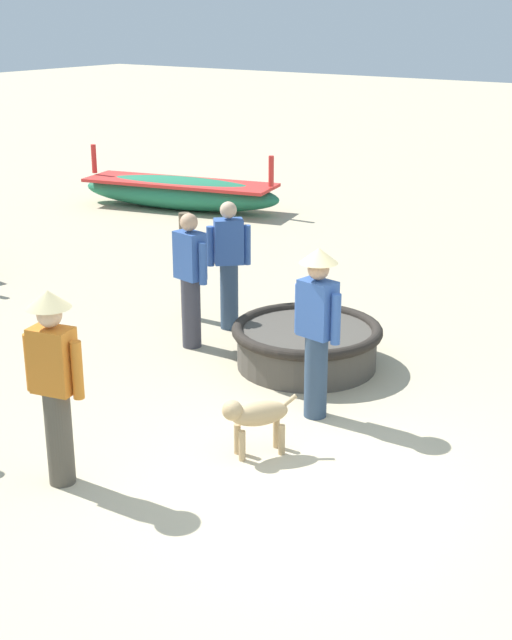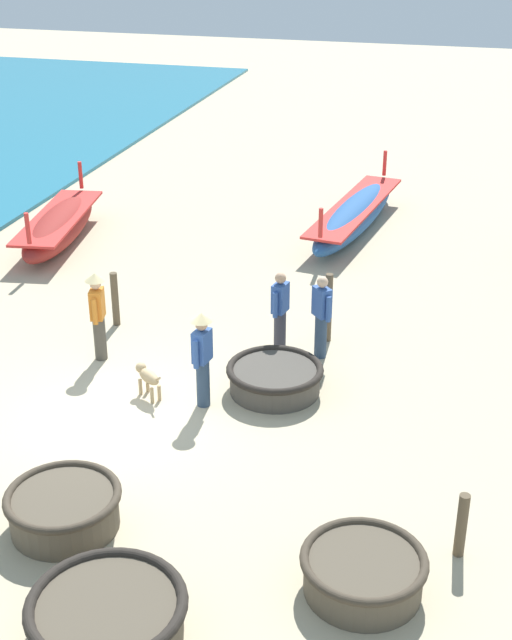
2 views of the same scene
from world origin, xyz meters
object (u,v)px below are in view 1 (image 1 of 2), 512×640
at_px(fisherman_standing_right, 190,277).
at_px(dog, 255,416).
at_px(mooring_post_mid_beach, 186,266).
at_px(long_boat_white_hull, 180,192).
at_px(fisherman_by_coracle, 54,376).
at_px(coracle_beside_post, 307,343).
at_px(fisherman_standing_left, 229,262).
at_px(fisherman_hauling, 317,322).

distance_m(fisherman_standing_right, dog, 2.78).
bearing_deg(mooring_post_mid_beach, long_boat_white_hull, 40.57).
bearing_deg(long_boat_white_hull, fisherman_by_coracle, -145.50).
distance_m(dog, mooring_post_mid_beach, 3.76).
height_order(fisherman_standing_right, mooring_post_mid_beach, fisherman_standing_right).
height_order(coracle_beside_post, fisherman_standing_left, fisherman_standing_left).
height_order(dog, mooring_post_mid_beach, mooring_post_mid_beach).
xyz_separation_m(fisherman_by_coracle, fisherman_standing_left, (3.80, 1.11, -0.12)).
bearing_deg(fisherman_by_coracle, dog, -37.95).
bearing_deg(fisherman_hauling, fisherman_by_coracle, 155.44).
bearing_deg(fisherman_standing_left, mooring_post_mid_beach, 90.05).
bearing_deg(mooring_post_mid_beach, dog, -131.40).
xyz_separation_m(fisherman_standing_left, mooring_post_mid_beach, (-0.00, 0.67, -0.16)).
bearing_deg(fisherman_by_coracle, fisherman_standing_left, 16.35).
relative_size(coracle_beside_post, fisherman_standing_left, 1.05).
bearing_deg(fisherman_standing_left, fisherman_standing_right, -178.62).
xyz_separation_m(fisherman_standing_right, dog, (-1.73, -2.12, -0.46)).
distance_m(coracle_beside_post, fisherman_hauling, 1.44).
bearing_deg(long_boat_white_hull, fisherman_hauling, -132.32).
xyz_separation_m(long_boat_white_hull, fisherman_by_coracle, (-8.66, -5.95, 0.63)).
distance_m(long_boat_white_hull, mooring_post_mid_beach, 6.41).
relative_size(coracle_beside_post, mooring_post_mid_beach, 1.22).
height_order(coracle_beside_post, mooring_post_mid_beach, mooring_post_mid_beach).
relative_size(long_boat_white_hull, fisherman_standing_left, 2.69).
xyz_separation_m(fisherman_by_coracle, fisherman_standing_right, (3.05, 1.10, -0.12)).
bearing_deg(mooring_post_mid_beach, fisherman_standing_left, -89.95).
height_order(fisherman_standing_right, dog, fisherman_standing_right).
distance_m(long_boat_white_hull, fisherman_standing_right, 7.44).
distance_m(fisherman_by_coracle, fisherman_standing_right, 3.24).
xyz_separation_m(dog, mooring_post_mid_beach, (2.48, 2.82, 0.30)).
xyz_separation_m(fisherman_standing_left, fisherman_standing_right, (-0.75, -0.02, 0.00)).
height_order(long_boat_white_hull, fisherman_standing_right, fisherman_standing_right).
xyz_separation_m(coracle_beside_post, dog, (-1.99, -0.72, 0.11)).
relative_size(fisherman_by_coracle, mooring_post_mid_beach, 1.24).
bearing_deg(fisherman_hauling, fisherman_standing_right, 70.51).
height_order(fisherman_by_coracle, mooring_post_mid_beach, fisherman_by_coracle).
height_order(fisherman_standing_left, dog, fisherman_standing_left).
xyz_separation_m(long_boat_white_hull, fisherman_hauling, (-6.37, -7.00, 0.63)).
relative_size(fisherman_by_coracle, dog, 2.88).
distance_m(coracle_beside_post, mooring_post_mid_beach, 2.19).
distance_m(fisherman_hauling, fisherman_standing_left, 2.64).
height_order(fisherman_standing_left, mooring_post_mid_beach, fisherman_standing_left).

